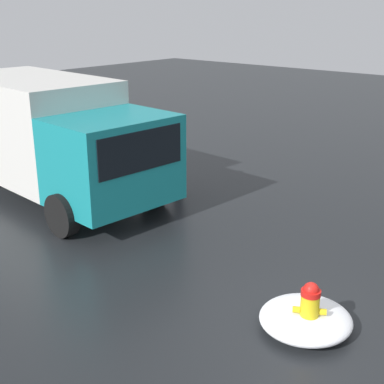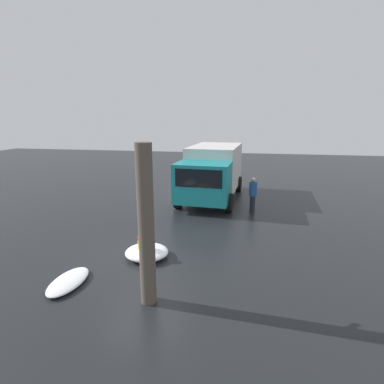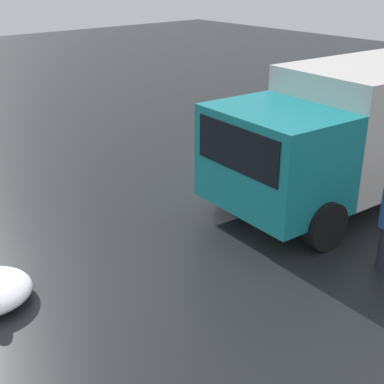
# 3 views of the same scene
# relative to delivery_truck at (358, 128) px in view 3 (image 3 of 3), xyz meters

# --- Properties ---
(delivery_truck) EXTENTS (6.53, 3.12, 2.81)m
(delivery_truck) POSITION_rel_delivery_truck_xyz_m (0.00, 0.00, 0.00)
(delivery_truck) COLOR teal
(delivery_truck) RESTS_ON ground_plane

